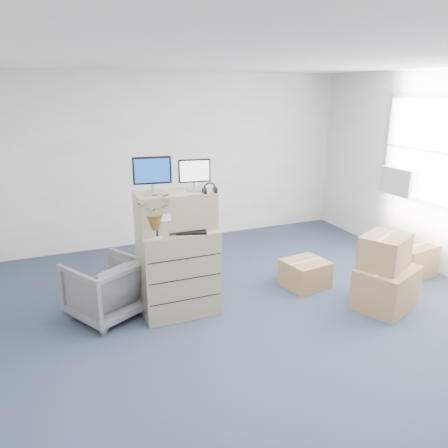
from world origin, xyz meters
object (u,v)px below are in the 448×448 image
at_px(filing_cabinet_lower, 179,272).
at_px(monitor_left, 152,173).
at_px(monitor_right, 194,173).
at_px(water_bottle, 178,219).
at_px(potted_plant, 155,215).
at_px(keyboard, 185,231).
at_px(office_chair, 105,286).

distance_m(filing_cabinet_lower, monitor_left, 1.19).
distance_m(monitor_right, water_bottle, 0.56).
distance_m(filing_cabinet_lower, potted_plant, 0.79).
relative_size(monitor_left, keyboard, 0.86).
bearing_deg(water_bottle, monitor_right, -18.18).
distance_m(keyboard, potted_plant, 0.39).
height_order(monitor_left, monitor_right, monitor_left).
height_order(filing_cabinet_lower, potted_plant, potted_plant).
bearing_deg(filing_cabinet_lower, water_bottle, 65.61).
bearing_deg(filing_cabinet_lower, potted_plant, -162.59).
bearing_deg(water_bottle, office_chair, 169.95).
xyz_separation_m(water_bottle, potted_plant, (-0.31, -0.16, 0.12)).
relative_size(potted_plant, office_chair, 0.58).
bearing_deg(monitor_left, office_chair, 168.75).
height_order(water_bottle, office_chair, water_bottle).
bearing_deg(water_bottle, keyboard, -83.86).
xyz_separation_m(monitor_left, monitor_right, (0.47, -0.02, -0.03)).
xyz_separation_m(filing_cabinet_lower, potted_plant, (-0.27, -0.08, 0.73)).
bearing_deg(filing_cabinet_lower, office_chair, 164.32).
bearing_deg(monitor_right, office_chair, 175.95).
bearing_deg(monitor_left, monitor_right, 4.70).
bearing_deg(office_chair, monitor_right, 139.79).
bearing_deg(monitor_right, filing_cabinet_lower, -168.01).
height_order(monitor_left, potted_plant, monitor_left).
xyz_separation_m(monitor_right, potted_plant, (-0.49, -0.10, -0.40)).
bearing_deg(potted_plant, office_chair, 149.84).
xyz_separation_m(filing_cabinet_lower, water_bottle, (0.04, 0.08, 0.62)).
height_order(keyboard, water_bottle, water_bottle).
bearing_deg(keyboard, monitor_left, 171.79).
bearing_deg(monitor_left, keyboard, -18.04).
relative_size(water_bottle, office_chair, 0.29).
bearing_deg(keyboard, monitor_right, 53.00).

